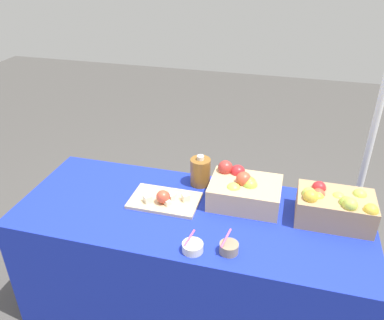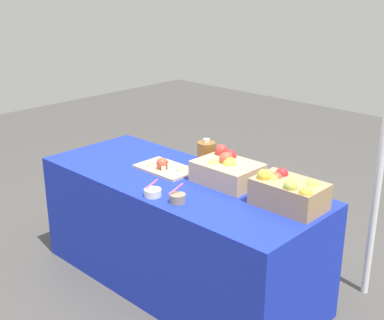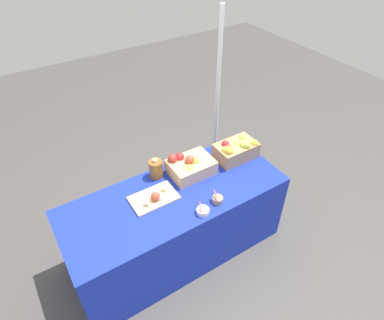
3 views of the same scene
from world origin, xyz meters
TOP-DOWN VIEW (x-y plane):
  - ground_plane at (0.00, 0.00)m, footprint 10.00×10.00m
  - table at (0.00, 0.00)m, footprint 1.90×0.76m
  - apple_crate_left at (0.73, 0.11)m, footprint 0.38×0.24m
  - apple_crate_middle at (0.26, 0.16)m, footprint 0.38×0.28m
  - cutting_board_front at (-0.16, 0.04)m, footprint 0.38×0.24m
  - sample_bowl_near at (0.25, -0.26)m, footprint 0.09×0.10m
  - sample_bowl_mid at (0.09, -0.29)m, footprint 0.10×0.10m
  - cider_jug at (-0.02, 0.28)m, footprint 0.12×0.12m
  - tent_pole at (0.95, 0.74)m, footprint 0.04×0.04m

SIDE VIEW (x-z plane):
  - ground_plane at x=0.00m, z-range 0.00..0.00m
  - table at x=0.00m, z-range 0.00..0.74m
  - sample_bowl_mid at x=0.09m, z-range 0.72..0.81m
  - cutting_board_front at x=-0.16m, z-range 0.72..0.81m
  - sample_bowl_near at x=0.25m, z-range 0.71..0.82m
  - apple_crate_middle at x=0.26m, z-range 0.72..0.92m
  - cider_jug at x=-0.02m, z-range 0.73..0.92m
  - apple_crate_left at x=0.73m, z-range 0.73..0.93m
  - tent_pole at x=0.95m, z-range 0.00..1.93m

